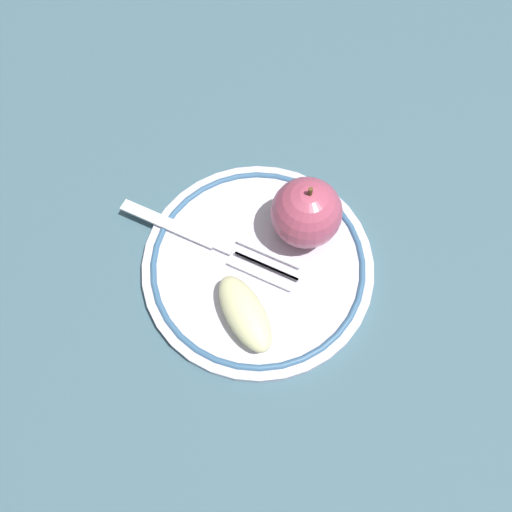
# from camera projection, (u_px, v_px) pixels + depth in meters

# --- Properties ---
(ground_plane) EXTENTS (2.00, 2.00, 0.00)m
(ground_plane) POSITION_uv_depth(u_px,v_px,m) (266.00, 272.00, 0.48)
(ground_plane) COLOR #3F5F6F
(plate) EXTENTS (0.22, 0.22, 0.01)m
(plate) POSITION_uv_depth(u_px,v_px,m) (256.00, 267.00, 0.48)
(plate) COLOR silver
(plate) RESTS_ON ground_plane
(apple_red_whole) EXTENTS (0.07, 0.07, 0.07)m
(apple_red_whole) POSITION_uv_depth(u_px,v_px,m) (306.00, 213.00, 0.46)
(apple_red_whole) COLOR #B24763
(apple_red_whole) RESTS_ON plate
(apple_slice_front) EXTENTS (0.07, 0.08, 0.02)m
(apple_slice_front) POSITION_uv_depth(u_px,v_px,m) (245.00, 313.00, 0.44)
(apple_slice_front) COLOR beige
(apple_slice_front) RESTS_ON plate
(fork) EXTENTS (0.04, 0.19, 0.00)m
(fork) POSITION_uv_depth(u_px,v_px,m) (201.00, 238.00, 0.48)
(fork) COLOR silver
(fork) RESTS_ON plate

